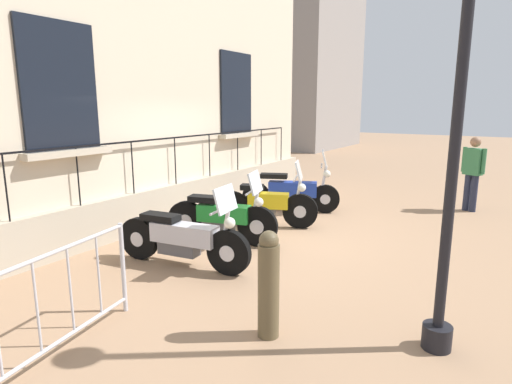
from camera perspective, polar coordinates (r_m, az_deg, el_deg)
ground_plane at (r=7.83m, az=-0.44°, el=-5.69°), size 60.00×60.00×0.00m
building_facade at (r=9.11m, az=-13.71°, el=23.73°), size 0.82×10.60×8.83m
motorcycle_silver at (r=6.28m, az=-9.84°, el=-6.21°), size 2.20×0.62×1.26m
motorcycle_green at (r=7.25m, az=-4.57°, el=-3.49°), size 1.94×0.77×1.27m
motorcycle_yellow at (r=8.21m, az=1.52°, el=-1.74°), size 1.91×0.91×1.30m
motorcycle_blue at (r=9.40m, az=4.79°, el=0.02°), size 2.04×1.03×1.38m
lamppost at (r=4.14m, az=25.79°, el=11.66°), size 0.36×0.36×3.97m
crowd_barrier at (r=4.43m, az=-25.52°, el=-13.12°), size 0.42×1.95×1.05m
bollard at (r=4.35m, az=1.71°, el=-12.32°), size 0.22×0.22×1.13m
pedestrian_standing at (r=10.48m, az=27.21°, el=2.69°), size 0.49×0.35×1.66m
distant_building at (r=24.67m, az=8.14°, el=19.81°), size 3.20×6.64×11.76m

